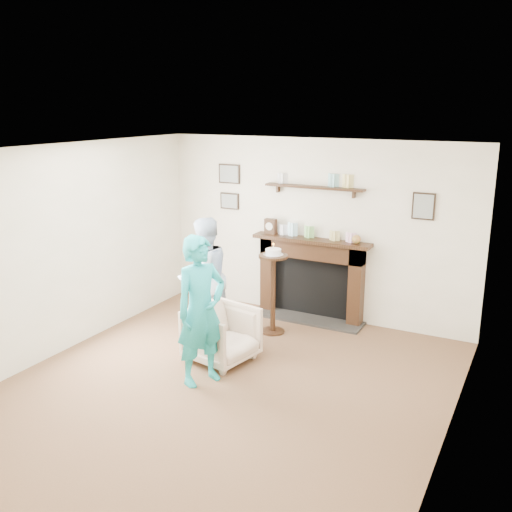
% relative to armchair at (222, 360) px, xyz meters
% --- Properties ---
extents(ground, '(5.00, 5.00, 0.00)m').
position_rel_armchair_xyz_m(ground, '(0.38, -0.59, 0.00)').
color(ground, brown).
rests_on(ground, ground).
extents(room_shell, '(4.54, 5.02, 2.52)m').
position_rel_armchair_xyz_m(room_shell, '(0.38, 0.10, 1.62)').
color(room_shell, beige).
rests_on(room_shell, ground).
extents(armchair, '(0.84, 0.82, 0.65)m').
position_rel_armchair_xyz_m(armchair, '(0.00, 0.00, 0.00)').
color(armchair, tan).
rests_on(armchair, ground).
extents(man, '(0.80, 0.91, 1.55)m').
position_rel_armchair_xyz_m(man, '(-0.62, 0.61, 0.00)').
color(man, '#A8B3D2').
rests_on(man, ground).
extents(woman, '(0.60, 0.70, 1.63)m').
position_rel_armchair_xyz_m(woman, '(0.08, -0.54, 0.00)').
color(woman, '#21A8BD').
rests_on(woman, ground).
extents(pedestal_table, '(0.38, 0.38, 1.22)m').
position_rel_armchair_xyz_m(pedestal_table, '(0.15, 1.06, 0.75)').
color(pedestal_table, black).
rests_on(pedestal_table, ground).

